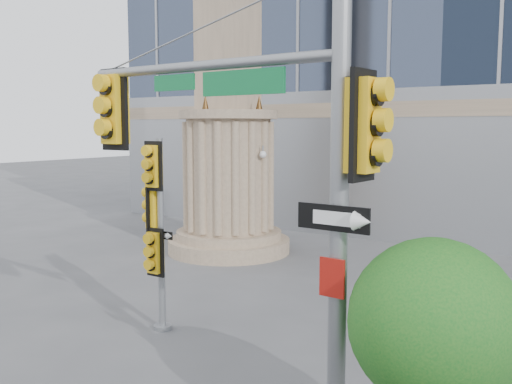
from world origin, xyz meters
The scene contains 4 objects.
monument centered at (-6.00, 9.00, 5.52)m, with size 4.40×4.40×16.60m.
main_signal_pole centered at (1.81, -0.90, 4.02)m, with size 5.03×0.70×6.49m.
secondary_signal_pole centered at (-2.59, 1.63, 2.52)m, with size 0.73×0.55×4.29m.
street_tree centered at (4.21, -0.83, 2.13)m, with size 2.08×2.03×3.24m.
Camera 1 is at (6.01, -7.45, 4.53)m, focal length 40.00 mm.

